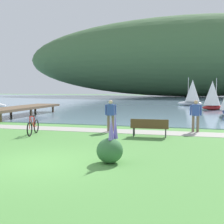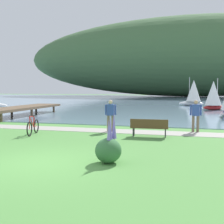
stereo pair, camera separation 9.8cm
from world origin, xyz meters
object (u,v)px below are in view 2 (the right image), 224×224
(bicycle_leaning_near_bench, at_px, (33,127))
(person_on_the_grass, at_px, (111,114))
(person_at_shoreline, at_px, (196,114))
(sailboat_mid_bay, at_px, (193,92))
(sailboat_toward_hillside, at_px, (214,95))
(park_bench_near_camera, at_px, (149,126))

(bicycle_leaning_near_bench, bearing_deg, person_on_the_grass, 29.47)
(bicycle_leaning_near_bench, distance_m, person_at_shoreline, 8.51)
(sailboat_mid_bay, relative_size, sailboat_toward_hillside, 1.11)
(sailboat_toward_hillside, bearing_deg, bicycle_leaning_near_bench, -118.00)
(person_at_shoreline, xyz_separation_m, person_on_the_grass, (-4.44, -0.96, 0.00))
(park_bench_near_camera, bearing_deg, sailboat_mid_bay, 84.38)
(bicycle_leaning_near_bench, distance_m, sailboat_toward_hillside, 21.90)
(person_on_the_grass, bearing_deg, bicycle_leaning_near_bench, -150.53)
(sailboat_mid_bay, xyz_separation_m, sailboat_toward_hillside, (1.94, -7.38, -0.18))
(person_at_shoreline, bearing_deg, bicycle_leaning_near_bench, -159.65)
(person_on_the_grass, distance_m, sailboat_toward_hillside, 18.59)
(park_bench_near_camera, xyz_separation_m, sailboat_toward_hillside, (4.49, 18.51, 1.12))
(park_bench_near_camera, bearing_deg, sailboat_toward_hillside, 76.37)
(person_on_the_grass, height_order, sailboat_toward_hillside, sailboat_toward_hillside)
(person_at_shoreline, xyz_separation_m, sailboat_mid_bay, (0.36, 23.73, 0.85))
(person_at_shoreline, distance_m, sailboat_toward_hillside, 16.52)
(park_bench_near_camera, relative_size, sailboat_toward_hillside, 0.53)
(person_on_the_grass, bearing_deg, sailboat_toward_hillside, 68.73)
(sailboat_mid_bay, bearing_deg, bicycle_leaning_near_bench, -107.32)
(bicycle_leaning_near_bench, xyz_separation_m, sailboat_toward_hillside, (10.26, 19.30, 1.25))
(sailboat_mid_bay, bearing_deg, sailboat_toward_hillside, -75.28)
(sailboat_mid_bay, distance_m, sailboat_toward_hillside, 7.63)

